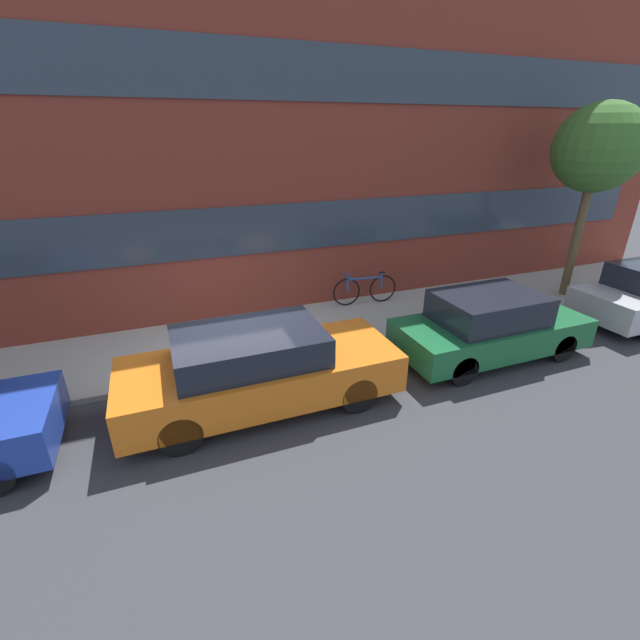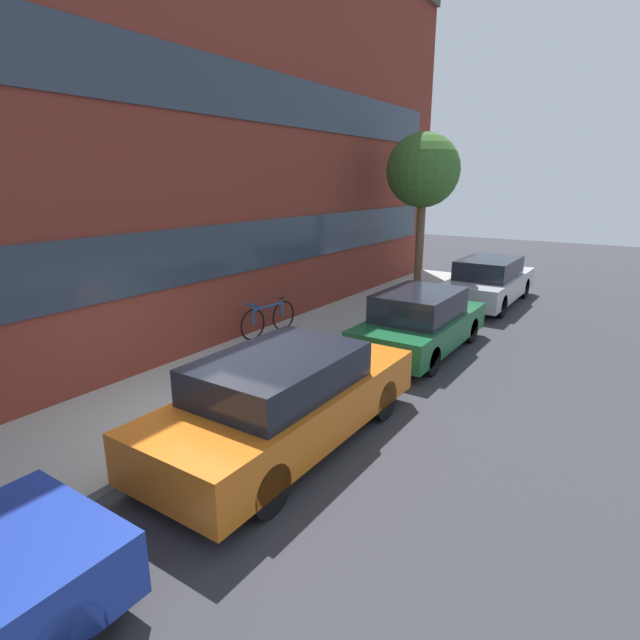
% 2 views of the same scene
% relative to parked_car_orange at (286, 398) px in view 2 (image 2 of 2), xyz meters
% --- Properties ---
extents(ground_plane, '(56.00, 56.00, 0.00)m').
position_rel_parked_car_orange_xyz_m(ground_plane, '(-0.19, 1.05, -0.68)').
color(ground_plane, '#333338').
extents(sidewalk_strip, '(28.00, 2.64, 0.11)m').
position_rel_parked_car_orange_xyz_m(sidewalk_strip, '(-0.19, 2.37, -0.63)').
color(sidewalk_strip, '#9E9E99').
rests_on(sidewalk_strip, ground_plane).
extents(rowhouse_facade, '(28.00, 1.02, 9.71)m').
position_rel_parked_car_orange_xyz_m(rowhouse_facade, '(-0.19, 4.13, 4.18)').
color(rowhouse_facade, maroon).
rests_on(rowhouse_facade, ground_plane).
extents(parked_car_orange, '(4.47, 1.72, 1.36)m').
position_rel_parked_car_orange_xyz_m(parked_car_orange, '(0.00, 0.00, 0.00)').
color(parked_car_orange, '#D16619').
rests_on(parked_car_orange, ground_plane).
extents(parked_car_green, '(3.87, 1.61, 1.34)m').
position_rel_parked_car_orange_xyz_m(parked_car_green, '(4.70, 0.00, -0.02)').
color(parked_car_green, '#195B33').
rests_on(parked_car_green, ground_plane).
extents(parked_car_silver, '(4.47, 1.64, 1.38)m').
position_rel_parked_car_orange_xyz_m(parked_car_silver, '(9.87, 0.00, 0.00)').
color(parked_car_silver, '#B2B5BA').
rests_on(parked_car_silver, ground_plane).
extents(bicycle, '(1.70, 0.44, 0.82)m').
position_rel_parked_car_orange_xyz_m(bicycle, '(3.54, 3.22, -0.16)').
color(bicycle, black).
rests_on(bicycle, sidewalk_strip).
extents(street_tree, '(2.09, 2.09, 4.78)m').
position_rel_parked_car_orange_xyz_m(street_tree, '(8.97, 1.89, 3.13)').
color(street_tree, brown).
rests_on(street_tree, sidewalk_strip).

